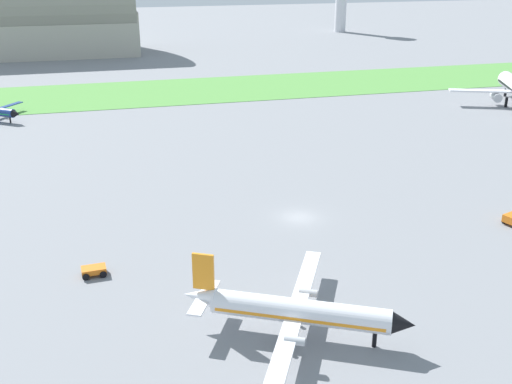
{
  "coord_description": "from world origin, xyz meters",
  "views": [
    {
      "loc": [
        -22.04,
        -64.58,
        30.45
      ],
      "look_at": [
        -4.86,
        2.16,
        3.0
      ],
      "focal_mm": 42.78,
      "sensor_mm": 36.0,
      "label": 1
    }
  ],
  "objects": [
    {
      "name": "ground_plane",
      "position": [
        0.0,
        0.0,
        0.0
      ],
      "size": [
        600.0,
        600.0,
        0.0
      ],
      "primitive_type": "plane",
      "color": "gray"
    },
    {
      "name": "grass_taxiway_strip",
      "position": [
        0.0,
        74.9,
        0.04
      ],
      "size": [
        360.0,
        28.0,
        0.08
      ],
      "primitive_type": "cube",
      "color": "#549342",
      "rests_on": "ground_plane"
    },
    {
      "name": "airplane_foreground_turboprop",
      "position": [
        -8.04,
        -23.31,
        2.51
      ],
      "size": [
        18.26,
        20.99,
        6.86
      ],
      "rotation": [
        0.0,
        0.0,
        5.81
      ],
      "color": "white",
      "rests_on": "ground_plane"
    },
    {
      "name": "baggage_cart_midfield",
      "position": [
        -24.38,
        -8.41,
        0.57
      ],
      "size": [
        2.5,
        1.91,
        0.9
      ],
      "rotation": [
        0.0,
        0.0,
        0.07
      ],
      "color": "orange",
      "rests_on": "ground_plane"
    },
    {
      "name": "hangar_distant",
      "position": [
        -39.05,
        137.71,
        12.73
      ],
      "size": [
        59.83,
        26.69,
        28.89
      ],
      "color": "#B2AD9E",
      "rests_on": "ground_plane"
    }
  ]
}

